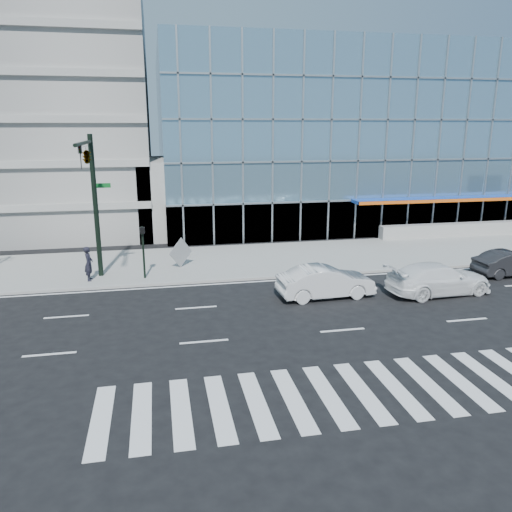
{
  "coord_description": "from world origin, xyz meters",
  "views": [
    {
      "loc": [
        -7.61,
        -22.94,
        8.62
      ],
      "look_at": [
        -2.42,
        3.0,
        1.65
      ],
      "focal_mm": 35.0,
      "sensor_mm": 36.0,
      "label": 1
    }
  ],
  "objects_px": {
    "ped_signal_post": "(143,244)",
    "tilted_panel": "(181,252)",
    "dark_sedan": "(511,263)",
    "white_suv": "(439,279)",
    "white_sedan": "(326,282)",
    "pedestrian": "(89,264)",
    "traffic_signal": "(90,173)"
  },
  "relations": [
    {
      "from": "ped_signal_post",
      "to": "tilted_panel",
      "type": "distance_m",
      "value": 3.11
    },
    {
      "from": "ped_signal_post",
      "to": "dark_sedan",
      "type": "relative_size",
      "value": 0.67
    },
    {
      "from": "white_suv",
      "to": "dark_sedan",
      "type": "bearing_deg",
      "value": -74.77
    },
    {
      "from": "white_sedan",
      "to": "tilted_panel",
      "type": "height_order",
      "value": "tilted_panel"
    },
    {
      "from": "dark_sedan",
      "to": "white_suv",
      "type": "bearing_deg",
      "value": 107.29
    },
    {
      "from": "white_suv",
      "to": "ped_signal_post",
      "type": "bearing_deg",
      "value": 66.19
    },
    {
      "from": "ped_signal_post",
      "to": "pedestrian",
      "type": "bearing_deg",
      "value": 176.06
    },
    {
      "from": "traffic_signal",
      "to": "white_sedan",
      "type": "distance_m",
      "value": 13.54
    },
    {
      "from": "ped_signal_post",
      "to": "dark_sedan",
      "type": "height_order",
      "value": "ped_signal_post"
    },
    {
      "from": "ped_signal_post",
      "to": "white_suv",
      "type": "height_order",
      "value": "ped_signal_post"
    },
    {
      "from": "traffic_signal",
      "to": "tilted_panel",
      "type": "relative_size",
      "value": 6.15
    },
    {
      "from": "pedestrian",
      "to": "dark_sedan",
      "type": "bearing_deg",
      "value": -95.68
    },
    {
      "from": "ped_signal_post",
      "to": "white_sedan",
      "type": "bearing_deg",
      "value": -26.99
    },
    {
      "from": "white_suv",
      "to": "dark_sedan",
      "type": "distance_m",
      "value": 6.38
    },
    {
      "from": "traffic_signal",
      "to": "ped_signal_post",
      "type": "distance_m",
      "value": 4.75
    },
    {
      "from": "dark_sedan",
      "to": "pedestrian",
      "type": "bearing_deg",
      "value": 79.62
    },
    {
      "from": "tilted_panel",
      "to": "dark_sedan",
      "type": "bearing_deg",
      "value": -54.02
    },
    {
      "from": "traffic_signal",
      "to": "white_suv",
      "type": "bearing_deg",
      "value": -15.58
    },
    {
      "from": "ped_signal_post",
      "to": "white_suv",
      "type": "distance_m",
      "value": 16.13
    },
    {
      "from": "white_suv",
      "to": "tilted_panel",
      "type": "bearing_deg",
      "value": 56.3
    },
    {
      "from": "ped_signal_post",
      "to": "white_suv",
      "type": "xyz_separation_m",
      "value": [
        15.18,
        -5.3,
        -1.33
      ]
    },
    {
      "from": "ped_signal_post",
      "to": "tilted_panel",
      "type": "xyz_separation_m",
      "value": [
        2.16,
        1.96,
        -1.08
      ]
    },
    {
      "from": "dark_sedan",
      "to": "pedestrian",
      "type": "xyz_separation_m",
      "value": [
        -24.2,
        3.35,
        0.39
      ]
    },
    {
      "from": "tilted_panel",
      "to": "white_suv",
      "type": "bearing_deg",
      "value": -68.15
    },
    {
      "from": "dark_sedan",
      "to": "ped_signal_post",
      "type": "bearing_deg",
      "value": 79.06
    },
    {
      "from": "white_suv",
      "to": "dark_sedan",
      "type": "relative_size",
      "value": 1.26
    },
    {
      "from": "traffic_signal",
      "to": "white_suv",
      "type": "relative_size",
      "value": 1.42
    },
    {
      "from": "traffic_signal",
      "to": "tilted_panel",
      "type": "distance_m",
      "value": 7.29
    },
    {
      "from": "white_sedan",
      "to": "tilted_panel",
      "type": "bearing_deg",
      "value": 43.73
    },
    {
      "from": "dark_sedan",
      "to": "traffic_signal",
      "type": "bearing_deg",
      "value": 80.83
    },
    {
      "from": "traffic_signal",
      "to": "white_sedan",
      "type": "xyz_separation_m",
      "value": [
        11.67,
        -4.3,
        -5.35
      ]
    },
    {
      "from": "white_suv",
      "to": "dark_sedan",
      "type": "xyz_separation_m",
      "value": [
        6.0,
        2.16,
        -0.08
      ]
    }
  ]
}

